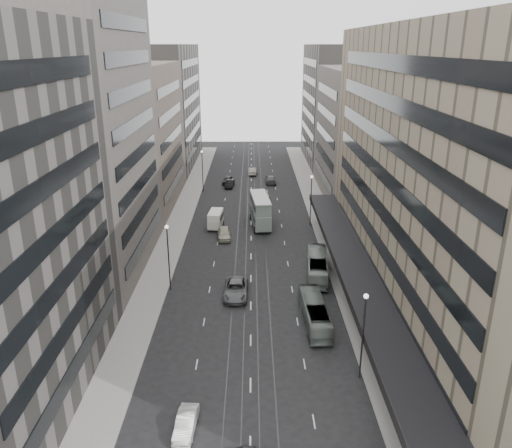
{
  "coord_description": "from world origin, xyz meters",
  "views": [
    {
      "loc": [
        0.19,
        -42.05,
        27.89
      ],
      "look_at": [
        0.68,
        19.23,
        5.82
      ],
      "focal_mm": 35.0,
      "sensor_mm": 36.0,
      "label": 1
    }
  ],
  "objects_px": {
    "sedan_1": "(186,423)",
    "bus_far": "(317,266)",
    "bus_near": "(314,313)",
    "panel_van": "(216,219)",
    "sedan_2": "(236,289)",
    "double_decker": "(260,210)"
  },
  "relations": [
    {
      "from": "sedan_1",
      "to": "bus_far",
      "type": "bearing_deg",
      "value": 67.52
    },
    {
      "from": "bus_near",
      "to": "panel_van",
      "type": "height_order",
      "value": "panel_van"
    },
    {
      "from": "bus_near",
      "to": "sedan_1",
      "type": "distance_m",
      "value": 19.33
    },
    {
      "from": "sedan_1",
      "to": "bus_near",
      "type": "bearing_deg",
      "value": 56.84
    },
    {
      "from": "bus_near",
      "to": "sedan_1",
      "type": "xyz_separation_m",
      "value": [
        -11.63,
        -15.43,
        -0.67
      ]
    },
    {
      "from": "sedan_2",
      "to": "double_decker",
      "type": "bearing_deg",
      "value": 83.83
    },
    {
      "from": "bus_far",
      "to": "double_decker",
      "type": "relative_size",
      "value": 1.1
    },
    {
      "from": "bus_near",
      "to": "double_decker",
      "type": "bearing_deg",
      "value": -82.56
    },
    {
      "from": "sedan_2",
      "to": "bus_near",
      "type": "bearing_deg",
      "value": -35.6
    },
    {
      "from": "panel_van",
      "to": "sedan_1",
      "type": "bearing_deg",
      "value": -83.87
    },
    {
      "from": "double_decker",
      "to": "bus_far",
      "type": "bearing_deg",
      "value": -75.75
    },
    {
      "from": "panel_van",
      "to": "bus_far",
      "type": "bearing_deg",
      "value": -46.73
    },
    {
      "from": "bus_near",
      "to": "double_decker",
      "type": "relative_size",
      "value": 1.04
    },
    {
      "from": "sedan_1",
      "to": "sedan_2",
      "type": "height_order",
      "value": "sedan_2"
    },
    {
      "from": "double_decker",
      "to": "sedan_1",
      "type": "bearing_deg",
      "value": -103.66
    },
    {
      "from": "bus_near",
      "to": "sedan_2",
      "type": "distance_m",
      "value": 10.62
    },
    {
      "from": "bus_far",
      "to": "sedan_1",
      "type": "relative_size",
      "value": 2.49
    },
    {
      "from": "double_decker",
      "to": "sedan_1",
      "type": "height_order",
      "value": "double_decker"
    },
    {
      "from": "double_decker",
      "to": "sedan_1",
      "type": "xyz_separation_m",
      "value": [
        -6.42,
        -46.07,
        -1.99
      ]
    },
    {
      "from": "bus_near",
      "to": "panel_van",
      "type": "bearing_deg",
      "value": -69.45
    },
    {
      "from": "bus_near",
      "to": "sedan_2",
      "type": "xyz_separation_m",
      "value": [
        -8.46,
        6.39,
        -0.49
      ]
    },
    {
      "from": "bus_near",
      "to": "panel_van",
      "type": "xyz_separation_m",
      "value": [
        -12.41,
        29.57,
        0.21
      ]
    }
  ]
}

